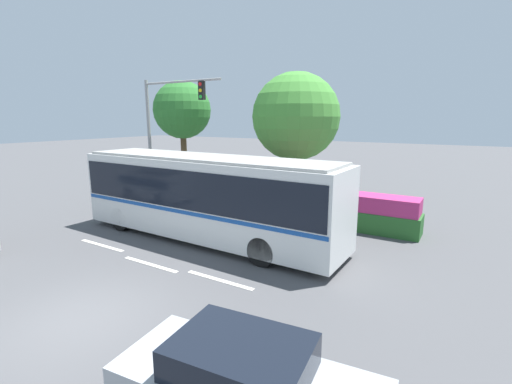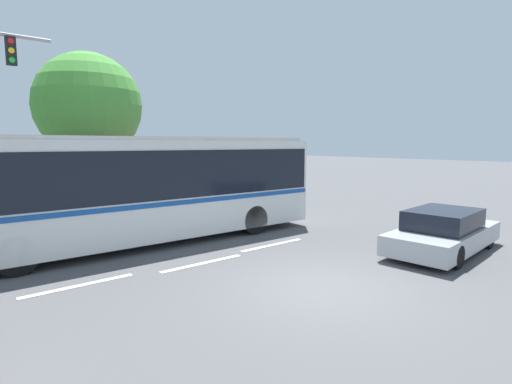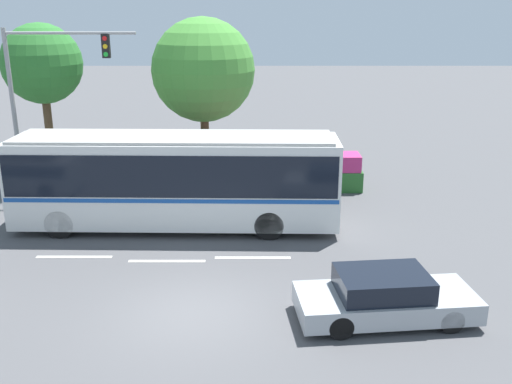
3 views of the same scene
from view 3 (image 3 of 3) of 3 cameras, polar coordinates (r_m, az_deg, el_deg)
ground_plane at (r=15.19m, az=-6.55°, el=-11.87°), size 140.00×140.00×0.00m
city_bus at (r=20.31m, az=-8.21°, el=1.59°), size 11.47×2.78×3.35m
sedan_foreground at (r=14.91m, az=12.60°, el=-10.21°), size 4.64×2.27×1.26m
traffic_light_pole at (r=24.68m, az=-20.85°, el=9.76°), size 5.22×0.24×6.85m
flowering_hedge at (r=24.82m, az=-0.79°, el=2.01°), size 9.71×1.29×1.57m
street_tree_left at (r=26.92m, az=-20.75°, el=11.82°), size 3.46×3.46×7.01m
street_tree_centre at (r=26.93m, az=-5.45°, el=12.01°), size 4.76×4.76×7.25m
lane_stripe_near at (r=19.10m, az=-17.85°, el=-6.21°), size 2.40×0.16×0.01m
lane_stripe_mid at (r=18.15m, az=-0.46°, el=-6.59°), size 2.40×0.16×0.01m
lane_stripe_far at (r=18.13m, az=-9.04°, el=-6.85°), size 2.40×0.16×0.01m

